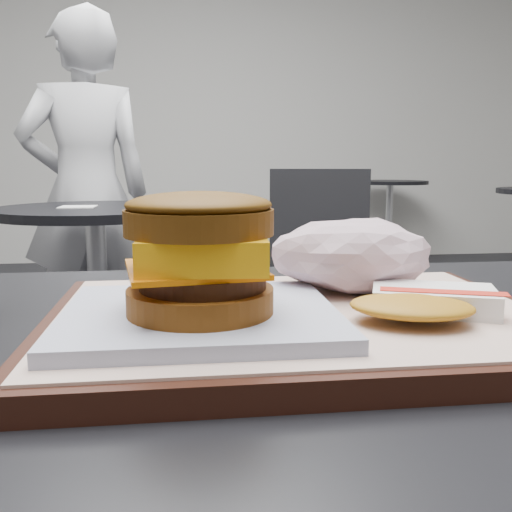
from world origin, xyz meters
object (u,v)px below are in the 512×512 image
object	(u,v)px
neighbor_chair	(289,261)
crumpled_wrapper	(352,254)
hash_brown	(424,302)
serving_tray	(298,322)
patron	(87,193)
breakfast_sandwich	(200,269)
neighbor_table	(97,263)

from	to	relation	value
neighbor_chair	crumpled_wrapper	bearing A→B (deg)	-99.04
hash_brown	serving_tray	bearing A→B (deg)	160.12
neighbor_chair	patron	size ratio (longest dim) A/B	0.57
breakfast_sandwich	crumpled_wrapper	bearing A→B (deg)	35.24
breakfast_sandwich	hash_brown	world-z (taller)	breakfast_sandwich
patron	hash_brown	bearing A→B (deg)	90.12
serving_tray	neighbor_table	bearing A→B (deg)	103.41
serving_tray	patron	bearing A→B (deg)	102.97
serving_tray	breakfast_sandwich	size ratio (longest dim) A/B	1.99
hash_brown	neighbor_chair	distance (m)	1.90
crumpled_wrapper	patron	world-z (taller)	patron
hash_brown	patron	distance (m)	2.28
neighbor_chair	patron	distance (m)	0.95
neighbor_table	serving_tray	bearing A→B (deg)	-76.59
breakfast_sandwich	neighbor_chair	world-z (taller)	breakfast_sandwich
breakfast_sandwich	hash_brown	size ratio (longest dim) A/B	1.45
crumpled_wrapper	patron	xyz separation A→B (m)	(-0.56, 2.11, -0.05)
hash_brown	neighbor_table	bearing A→B (deg)	105.95
crumpled_wrapper	neighbor_table	size ratio (longest dim) A/B	0.19
breakfast_sandwich	neighbor_chair	xyz separation A→B (m)	(0.42, 1.86, -0.32)
neighbor_table	patron	distance (m)	0.58
breakfast_sandwich	neighbor_table	distance (m)	1.73
neighbor_table	neighbor_chair	size ratio (longest dim) A/B	0.85
hash_brown	neighbor_table	xyz separation A→B (m)	(-0.48, 1.67, -0.25)
patron	neighbor_table	bearing A→B (deg)	86.79
crumpled_wrapper	neighbor_table	bearing A→B (deg)	105.97
serving_tray	hash_brown	size ratio (longest dim) A/B	2.88
neighbor_table	patron	size ratio (longest dim) A/B	0.49
neighbor_chair	hash_brown	bearing A→B (deg)	-97.79
serving_tray	crumpled_wrapper	size ratio (longest dim) A/B	2.66
hash_brown	patron	size ratio (longest dim) A/B	0.09
serving_tray	crumpled_wrapper	world-z (taller)	crumpled_wrapper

